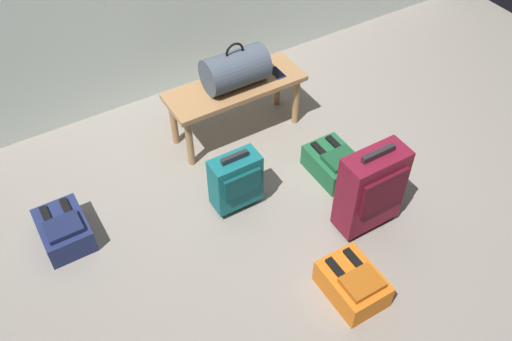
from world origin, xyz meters
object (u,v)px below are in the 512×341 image
object	(u,v)px
backpack_orange	(353,284)
suitcase_small_teal	(236,180)
cell_phone	(277,73)
duffel_bag_slate	(235,69)
suitcase_upright_burgundy	(371,189)
bench	(235,93)
backpack_navy	(64,230)
backpack_green	(333,163)

from	to	relation	value
backpack_orange	suitcase_small_teal	bearing A→B (deg)	104.51
cell_phone	duffel_bag_slate	bearing A→B (deg)	173.71
suitcase_upright_burgundy	bench	bearing A→B (deg)	102.47
backpack_orange	backpack_navy	xyz separation A→B (m)	(-1.29, 1.22, 0.00)
bench	backpack_orange	distance (m)	1.59
duffel_bag_slate	backpack_orange	xyz separation A→B (m)	(-0.13, -1.56, -0.47)
suitcase_upright_burgundy	backpack_orange	world-z (taller)	suitcase_upright_burgundy
cell_phone	suitcase_upright_burgundy	distance (m)	1.16
duffel_bag_slate	backpack_green	distance (m)	0.93
suitcase_small_teal	backpack_navy	distance (m)	1.10
suitcase_small_teal	backpack_green	size ratio (longest dim) A/B	1.21
duffel_bag_slate	cell_phone	bearing A→B (deg)	-6.29
bench	backpack_navy	world-z (taller)	bench
suitcase_upright_burgundy	backpack_orange	size ratio (longest dim) A/B	1.69
duffel_bag_slate	backpack_orange	size ratio (longest dim) A/B	1.16
suitcase_small_teal	backpack_orange	xyz separation A→B (m)	(0.24, -0.92, -0.15)
duffel_bag_slate	suitcase_small_teal	xyz separation A→B (m)	(-0.37, -0.64, -0.33)
suitcase_upright_burgundy	suitcase_small_teal	xyz separation A→B (m)	(-0.62, 0.56, -0.09)
backpack_navy	backpack_green	size ratio (longest dim) A/B	1.00
duffel_bag_slate	backpack_navy	distance (m)	1.53
backpack_green	duffel_bag_slate	bearing A→B (deg)	116.27
bench	backpack_green	bearing A→B (deg)	-63.37
duffel_bag_slate	cell_phone	size ratio (longest dim) A/B	3.06
bench	suitcase_upright_burgundy	size ratio (longest dim) A/B	1.56
suitcase_small_teal	backpack_green	bearing A→B (deg)	-6.58
bench	suitcase_upright_burgundy	xyz separation A→B (m)	(0.26, -1.19, -0.04)
cell_phone	backpack_green	bearing A→B (deg)	-86.88
bench	backpack_navy	xyz separation A→B (m)	(-1.41, -0.33, -0.27)
bench	backpack_navy	bearing A→B (deg)	-166.69
cell_phone	suitcase_upright_burgundy	world-z (taller)	suitcase_upright_burgundy
duffel_bag_slate	suitcase_small_teal	bearing A→B (deg)	-119.91
backpack_navy	backpack_green	bearing A→B (deg)	-12.30
backpack_orange	backpack_green	bearing A→B (deg)	59.96
suitcase_small_teal	suitcase_upright_burgundy	bearing A→B (deg)	-41.64
duffel_bag_slate	backpack_navy	bearing A→B (deg)	-166.74
suitcase_small_teal	bench	bearing A→B (deg)	60.47
cell_phone	suitcase_small_teal	world-z (taller)	suitcase_small_teal
backpack_orange	cell_phone	bearing A→B (deg)	73.65
suitcase_upright_burgundy	backpack_orange	xyz separation A→B (m)	(-0.39, -0.36, -0.24)
bench	backpack_orange	size ratio (longest dim) A/B	2.63
bench	duffel_bag_slate	distance (m)	0.20
suitcase_small_teal	backpack_navy	xyz separation A→B (m)	(-1.05, 0.30, -0.15)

